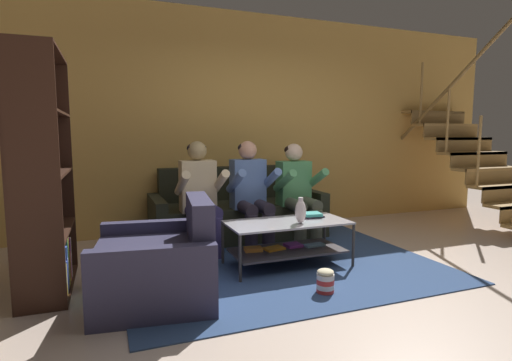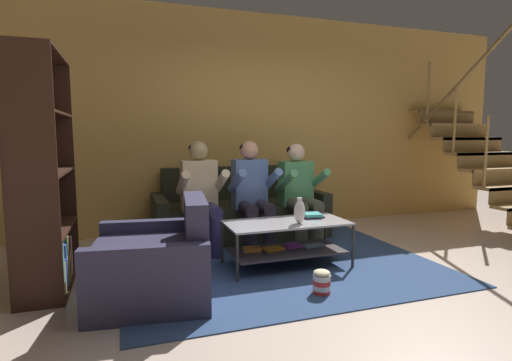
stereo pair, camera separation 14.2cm
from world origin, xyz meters
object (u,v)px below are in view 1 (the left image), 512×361
(vase, at_px, (301,211))
(popcorn_tub, at_px, (325,281))
(person_seated_left, at_px, (200,193))
(book_stack, at_px, (312,215))
(person_seated_right, at_px, (298,189))
(bookshelf, at_px, (39,207))
(person_seated_middle, at_px, (251,190))
(armchair, at_px, (159,266))
(couch, at_px, (237,214))
(coffee_table, at_px, (287,237))

(vase, relative_size, popcorn_tub, 1.22)
(person_seated_left, relative_size, book_stack, 5.69)
(person_seated_right, bearing_deg, bookshelf, -167.35)
(person_seated_middle, bearing_deg, armchair, -136.64)
(vase, height_order, book_stack, vase)
(couch, bearing_deg, book_stack, -70.27)
(person_seated_left, xyz_separation_m, popcorn_tub, (0.68, -1.48, -0.56))
(person_seated_middle, relative_size, bookshelf, 0.62)
(armchair, height_order, popcorn_tub, armchair)
(bookshelf, bearing_deg, person_seated_left, 22.15)
(coffee_table, bearing_deg, person_seated_right, 56.42)
(vase, height_order, popcorn_tub, vase)
(coffee_table, distance_m, book_stack, 0.38)
(vase, distance_m, armchair, 1.41)
(person_seated_left, height_order, book_stack, person_seated_left)
(person_seated_middle, xyz_separation_m, vase, (0.18, -0.86, -0.10))
(book_stack, xyz_separation_m, bookshelf, (-2.47, 0.06, 0.23))
(person_seated_right, xyz_separation_m, armchair, (-1.77, -1.11, -0.37))
(person_seated_left, distance_m, person_seated_right, 1.17)
(coffee_table, bearing_deg, person_seated_middle, 97.28)
(book_stack, bearing_deg, person_seated_left, 146.97)
(popcorn_tub, bearing_deg, coffee_table, 89.74)
(popcorn_tub, bearing_deg, vase, 81.78)
(book_stack, relative_size, bookshelf, 0.11)
(vase, relative_size, bookshelf, 0.13)
(coffee_table, height_order, vase, vase)
(couch, relative_size, coffee_table, 1.78)
(couch, xyz_separation_m, person_seated_right, (0.59, -0.52, 0.35))
(couch, height_order, person_seated_middle, person_seated_middle)
(person_seated_left, relative_size, bookshelf, 0.62)
(couch, relative_size, person_seated_right, 1.79)
(vase, bearing_deg, armchair, -169.55)
(person_seated_left, xyz_separation_m, person_seated_right, (1.17, -0.00, -0.02))
(person_seated_middle, distance_m, armchair, 1.67)
(person_seated_left, height_order, bookshelf, bookshelf)
(vase, relative_size, armchair, 0.24)
(book_stack, height_order, bookshelf, bookshelf)
(person_seated_middle, bearing_deg, popcorn_tub, -86.46)
(armchair, bearing_deg, person_seated_right, 32.16)
(couch, bearing_deg, vase, -82.54)
(couch, xyz_separation_m, person_seated_left, (-0.59, -0.52, 0.37))
(couch, distance_m, vase, 1.42)
(popcorn_tub, bearing_deg, bookshelf, 157.46)
(person_seated_right, height_order, vase, person_seated_right)
(person_seated_right, xyz_separation_m, bookshelf, (-2.64, -0.59, 0.05))
(person_seated_middle, bearing_deg, person_seated_right, -0.31)
(bookshelf, bearing_deg, popcorn_tub, -22.54)
(couch, height_order, person_seated_left, person_seated_left)
(book_stack, xyz_separation_m, popcorn_tub, (-0.33, -0.83, -0.36))
(bookshelf, bearing_deg, person_seated_middle, 16.19)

